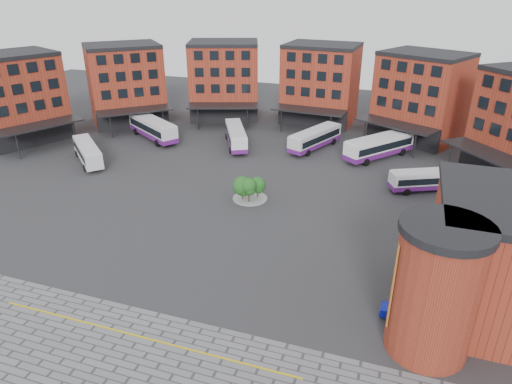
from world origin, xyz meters
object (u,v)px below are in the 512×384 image
(bus_b, at_px, (153,128))
(bus_c, at_px, (236,136))
(tree_island, at_px, (248,187))
(bus_a, at_px, (88,151))
(bus_f, at_px, (428,180))
(blue_car, at_px, (405,314))
(bus_e, at_px, (379,146))
(bus_d, at_px, (315,138))

(bus_b, xyz_separation_m, bus_c, (14.94, 1.11, -0.20))
(tree_island, bearing_deg, bus_a, 170.55)
(bus_b, bearing_deg, bus_f, -66.47)
(tree_island, xyz_separation_m, bus_b, (-23.71, 17.56, 0.15))
(bus_c, distance_m, blue_car, 45.59)
(tree_island, relative_size, bus_f, 0.44)
(bus_e, relative_size, blue_car, 2.95)
(blue_car, bearing_deg, bus_b, 55.93)
(bus_c, xyz_separation_m, bus_f, (30.08, -8.49, -0.20))
(bus_c, relative_size, blue_car, 2.89)
(tree_island, bearing_deg, blue_car, -41.14)
(bus_d, bearing_deg, bus_b, -148.94)
(bus_b, relative_size, bus_f, 1.22)
(bus_e, xyz_separation_m, blue_car, (5.32, -37.48, -1.26))
(bus_f, relative_size, blue_car, 2.56)
(bus_e, bearing_deg, tree_island, -86.23)
(bus_a, distance_m, bus_f, 48.96)
(bus_a, bearing_deg, bus_e, -26.50)
(bus_a, height_order, blue_car, bus_a)
(bus_a, relative_size, blue_car, 2.42)
(bus_b, xyz_separation_m, bus_d, (27.64, 3.98, -0.17))
(bus_a, bearing_deg, bus_c, -10.14)
(bus_d, bearing_deg, bus_c, -144.41)
(bus_e, height_order, bus_f, bus_e)
(bus_a, relative_size, bus_e, 0.82)
(bus_e, bearing_deg, bus_b, -137.10)
(tree_island, bearing_deg, bus_b, 143.48)
(tree_island, height_order, bus_e, bus_e)
(bus_e, distance_m, bus_f, 12.47)
(bus_d, bearing_deg, tree_island, -77.47)
(bus_e, bearing_deg, blue_car, -43.35)
(bus_c, bearing_deg, bus_e, -22.39)
(tree_island, height_order, blue_car, tree_island)
(tree_island, bearing_deg, bus_e, 55.20)
(bus_d, bearing_deg, bus_f, -10.31)
(bus_d, bearing_deg, bus_e, 16.67)
(tree_island, relative_size, bus_e, 0.38)
(bus_d, relative_size, bus_f, 1.17)
(bus_a, xyz_separation_m, bus_c, (18.56, 14.13, -0.05))
(bus_a, height_order, bus_d, bus_d)
(bus_a, distance_m, bus_b, 13.51)
(bus_d, distance_m, blue_car, 41.64)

